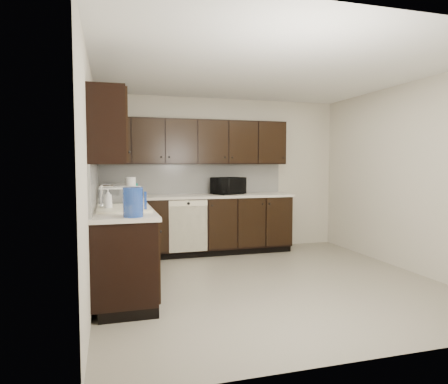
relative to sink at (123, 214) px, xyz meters
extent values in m
plane|color=gray|center=(1.68, 0.01, -0.88)|extent=(4.00, 4.00, 0.00)
plane|color=white|center=(1.68, 0.01, 1.62)|extent=(4.00, 4.00, 0.00)
cube|color=beige|center=(1.68, 2.01, 0.37)|extent=(4.00, 0.02, 2.50)
cube|color=beige|center=(-0.32, 0.01, 0.37)|extent=(0.02, 4.00, 2.50)
cube|color=beige|center=(3.68, 0.01, 0.37)|extent=(0.02, 4.00, 2.50)
cube|color=beige|center=(1.68, -1.99, 0.37)|extent=(4.00, 0.02, 2.50)
cube|color=black|center=(1.18, 1.71, -0.43)|extent=(3.00, 0.60, 0.90)
cube|color=black|center=(-0.02, 0.31, -0.43)|extent=(0.60, 2.20, 0.90)
cube|color=black|center=(1.18, 1.74, -0.83)|extent=(3.00, 0.54, 0.10)
cube|color=black|center=(0.01, 0.31, -0.83)|extent=(0.54, 2.20, 0.10)
cube|color=beige|center=(1.18, 1.71, 0.04)|extent=(3.03, 0.63, 0.04)
cube|color=beige|center=(-0.02, 0.31, 0.04)|extent=(0.63, 2.23, 0.04)
cube|color=white|center=(1.18, 2.00, 0.30)|extent=(3.00, 0.02, 0.48)
cube|color=white|center=(-0.31, 0.61, 0.30)|extent=(0.02, 2.80, 0.48)
cube|color=black|center=(1.18, 1.85, 0.89)|extent=(3.00, 0.33, 0.70)
cube|color=black|center=(-0.15, 0.45, 0.89)|extent=(0.33, 2.47, 0.70)
cube|color=#F1E8C5|center=(0.98, 1.42, -0.38)|extent=(0.58, 0.02, 0.78)
cube|color=#F1E8C5|center=(0.98, 1.42, -0.04)|extent=(0.58, 0.03, 0.08)
cylinder|color=black|center=(0.98, 1.40, -0.04)|extent=(0.04, 0.02, 0.04)
cube|color=#F1E8C5|center=(0.00, 0.01, 0.06)|extent=(0.54, 0.82, 0.03)
cube|color=#F1E8C5|center=(0.00, -0.19, -0.02)|extent=(0.42, 0.34, 0.16)
cube|color=#F1E8C5|center=(0.00, 0.21, -0.02)|extent=(0.42, 0.34, 0.16)
cylinder|color=silver|center=(-0.22, 0.01, 0.19)|extent=(0.03, 0.03, 0.26)
cylinder|color=silver|center=(-0.17, 0.01, 0.31)|extent=(0.14, 0.02, 0.02)
cylinder|color=#B2B2B7|center=(0.00, -0.19, 0.01)|extent=(0.20, 0.20, 0.10)
imported|color=black|center=(1.70, 1.74, 0.19)|extent=(0.57, 0.48, 0.27)
imported|color=gray|center=(0.15, 0.26, 0.15)|extent=(0.09, 0.09, 0.19)
imported|color=gray|center=(-0.16, -0.02, 0.17)|extent=(0.11, 0.11, 0.22)
cube|color=silver|center=(-0.07, 1.69, 0.16)|extent=(0.35, 0.28, 0.20)
cube|color=silver|center=(0.00, 0.68, 0.16)|extent=(0.52, 0.40, 0.19)
cylinder|color=#11369C|center=(0.07, -0.69, 0.19)|extent=(0.23, 0.23, 0.27)
cylinder|color=#0C8A77|center=(0.20, 1.36, 0.16)|extent=(0.12, 0.12, 0.21)
cylinder|color=white|center=(0.14, 1.16, 0.21)|extent=(0.18, 0.18, 0.30)
camera|label=1|loc=(-0.14, -4.39, 0.54)|focal=32.00mm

